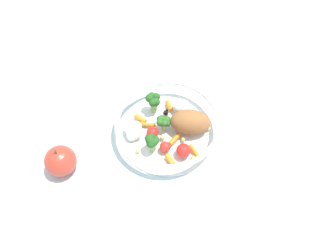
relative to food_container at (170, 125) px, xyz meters
The scene contains 4 objects.
ground_plane 0.03m from the food_container, 139.54° to the left, with size 2.40×2.40×0.00m, color silver.
food_container is the anchor object (origin of this frame).
loose_apple 0.25m from the food_container, 47.03° to the right, with size 0.07×0.07×0.08m.
folded_napkin 0.22m from the food_container, 99.25° to the left, with size 0.13×0.15×0.01m, color white.
Camera 1 is at (0.42, 0.14, 0.69)m, focal length 36.84 mm.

